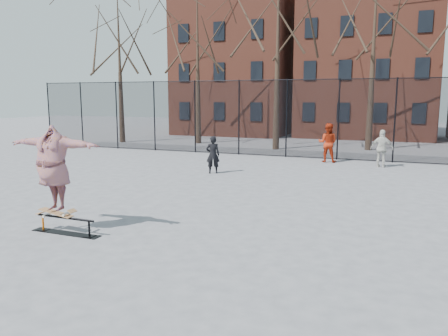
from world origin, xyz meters
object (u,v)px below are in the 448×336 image
at_px(skateboard, 56,213).
at_px(bystander_white, 382,149).
at_px(skater, 53,169).
at_px(bystander_red, 328,143).
at_px(skate_rail, 66,227).
at_px(bystander_black, 213,155).

distance_m(skateboard, bystander_white, 14.42).
bearing_deg(skater, skateboard, 0.00).
relative_size(bystander_red, bystander_white, 1.11).
bearing_deg(skateboard, skater, 0.00).
bearing_deg(skate_rail, skateboard, -180.00).
distance_m(skate_rail, bystander_black, 8.63).
relative_size(skateboard, bystander_red, 0.49).
bearing_deg(skate_rail, bystander_white, 63.55).
distance_m(skateboard, bystander_black, 8.62).
relative_size(skater, bystander_black, 1.56).
height_order(skate_rail, bystander_red, bystander_red).
relative_size(skate_rail, skater, 0.75).
distance_m(bystander_black, bystander_white, 7.62).
bearing_deg(skate_rail, bystander_black, 89.95).
relative_size(bystander_black, bystander_white, 0.91).
height_order(bystander_red, bystander_white, bystander_red).
height_order(skater, bystander_black, skater).
height_order(skater, bystander_red, skater).
relative_size(skateboard, skater, 0.39).
xyz_separation_m(skate_rail, bystander_white, (6.37, 12.80, 0.68)).
relative_size(skateboard, bystander_white, 0.55).
xyz_separation_m(bystander_black, bystander_red, (3.88, 4.91, 0.17)).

